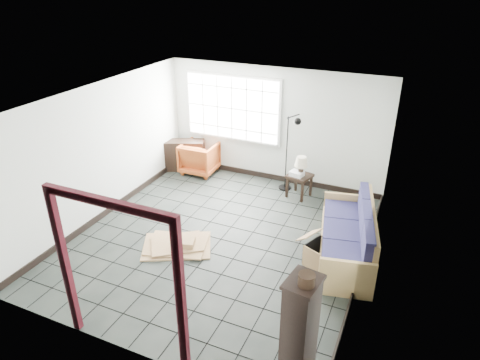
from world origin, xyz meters
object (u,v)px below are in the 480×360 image
at_px(side_table, 300,179).
at_px(tall_shelf, 299,336).
at_px(futon_sofa, 350,239).
at_px(armchair, 200,156).

relative_size(side_table, tall_shelf, 0.36).
bearing_deg(futon_sofa, side_table, 117.00).
height_order(futon_sofa, side_table, futon_sofa).
distance_m(futon_sofa, side_table, 2.24).
bearing_deg(tall_shelf, side_table, 115.19).
xyz_separation_m(futon_sofa, side_table, (-1.41, 1.74, 0.07)).
xyz_separation_m(armchair, tall_shelf, (3.88, -4.80, 0.39)).
distance_m(armchair, tall_shelf, 6.18).
bearing_deg(side_table, armchair, 174.72).
relative_size(armchair, tall_shelf, 0.52).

